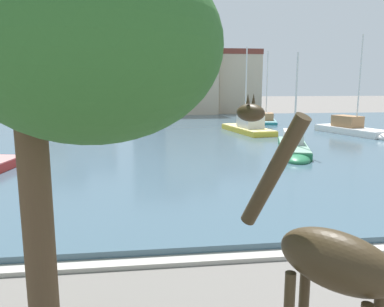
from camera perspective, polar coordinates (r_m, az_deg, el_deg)
harbor_water at (r=33.76m, az=-5.46°, el=2.43°), size 82.49×47.25×0.31m
quay_edge_coping at (r=10.69m, az=-0.79°, el=-15.58°), size 82.49×0.50×0.12m
giraffe_statue at (r=5.66m, az=19.21°, el=-15.16°), size 1.85×2.33×4.58m
sailboat_yellow at (r=36.68m, az=7.94°, el=3.73°), size 3.54×8.81×8.09m
sailboat_green at (r=26.05m, az=14.87°, el=0.70°), size 4.11×8.28×6.72m
sailboat_teal at (r=46.65m, az=10.91°, el=4.86°), size 3.90×7.94×8.53m
sailboat_white at (r=37.17m, az=23.17°, el=3.11°), size 4.32×8.47×8.94m
shade_tree at (r=6.75m, az=-24.41°, el=16.05°), size 6.52×4.25×7.21m
townhouse_corner_house at (r=64.21m, az=-20.10°, el=10.68°), size 8.44×6.21×11.76m
townhouse_tall_gabled at (r=63.09m, az=-14.91°, el=9.89°), size 7.18×5.96×9.38m
townhouse_narrow_midrow at (r=60.13m, az=-5.07°, el=12.16°), size 8.09×5.86×13.51m
townhouse_wide_warehouse at (r=59.86m, az=-0.43°, el=11.53°), size 7.99×7.84×12.10m
townhouse_end_terrace at (r=62.74m, az=6.54°, el=10.46°), size 6.80×6.70×10.02m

